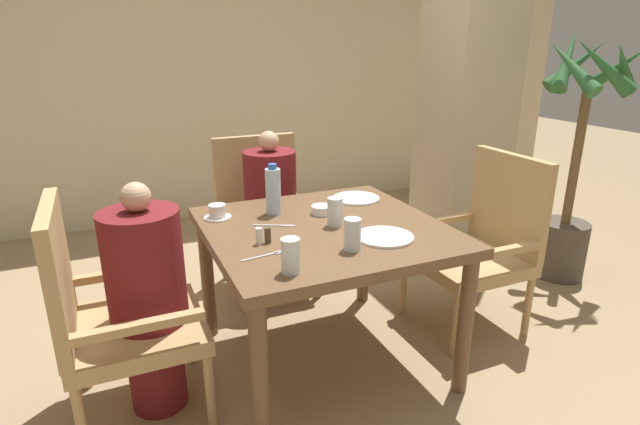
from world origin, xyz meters
TOP-DOWN VIEW (x-y plane):
  - ground_plane at (0.00, 0.00)m, footprint 16.00×16.00m
  - wall_back at (0.00, 2.56)m, footprint 8.00×0.06m
  - pillar_stone at (1.61, 1.01)m, footprint 0.54×0.54m
  - dining_table at (0.00, 0.00)m, footprint 1.08×1.07m
  - chair_left_side at (-0.97, 0.00)m, footprint 0.55×0.55m
  - diner_in_left_chair at (-0.81, 0.00)m, footprint 0.32×0.32m
  - chair_far_side at (0.00, 0.96)m, footprint 0.55×0.55m
  - diner_in_far_chair at (-0.00, 0.81)m, footprint 0.32×0.32m
  - chair_right_side at (0.97, 0.00)m, footprint 0.55×0.55m
  - potted_palm at (1.89, 0.23)m, footprint 0.56×0.56m
  - plate_main_left at (0.18, -0.25)m, footprint 0.25×0.25m
  - plate_main_right at (0.33, 0.31)m, footprint 0.25×0.25m
  - teacup_with_saucer at (-0.43, 0.31)m, footprint 0.13×0.13m
  - bowl_small at (0.06, 0.17)m, footprint 0.10×0.10m
  - water_bottle at (-0.16, 0.27)m, footprint 0.08×0.08m
  - glass_tall_near at (0.05, -0.01)m, footprint 0.07×0.07m
  - glass_tall_mid at (-0.32, -0.40)m, footprint 0.07×0.07m
  - glass_tall_far at (-0.01, -0.30)m, footprint 0.07×0.07m
  - salt_shaker at (-0.35, -0.09)m, footprint 0.03×0.03m
  - pepper_shaker at (-0.31, -0.09)m, footprint 0.03×0.03m
  - fork_beside_plate at (-0.35, -0.22)m, footprint 0.19×0.04m
  - knife_beside_plate at (-0.21, 0.09)m, footprint 0.18×0.10m

SIDE VIEW (x-z plane):
  - ground_plane at x=0.00m, z-range 0.00..0.00m
  - chair_left_side at x=-0.97m, z-range 0.01..0.99m
  - chair_far_side at x=0.00m, z-range 0.01..0.99m
  - chair_right_side at x=0.97m, z-range 0.01..0.99m
  - diner_in_left_chair at x=-0.81m, z-range 0.01..1.04m
  - diner_in_far_chair at x=0.00m, z-range 0.01..1.06m
  - dining_table at x=0.00m, z-range 0.27..1.00m
  - potted_palm at x=1.89m, z-range -0.14..1.50m
  - fork_beside_plate at x=-0.35m, z-range 0.73..0.73m
  - knife_beside_plate at x=-0.21m, z-range 0.73..0.73m
  - plate_main_left at x=0.18m, z-range 0.73..0.74m
  - plate_main_right at x=0.33m, z-range 0.73..0.74m
  - bowl_small at x=0.06m, z-range 0.73..0.77m
  - teacup_with_saucer at x=-0.43m, z-range 0.72..0.79m
  - pepper_shaker at x=-0.31m, z-range 0.73..0.80m
  - salt_shaker at x=-0.35m, z-range 0.73..0.80m
  - glass_tall_near at x=0.05m, z-range 0.73..0.86m
  - glass_tall_mid at x=-0.32m, z-range 0.73..0.86m
  - glass_tall_far at x=-0.01m, z-range 0.73..0.86m
  - water_bottle at x=-0.16m, z-range 0.72..0.98m
  - pillar_stone at x=1.61m, z-range 0.00..2.70m
  - wall_back at x=0.00m, z-range 0.00..2.80m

